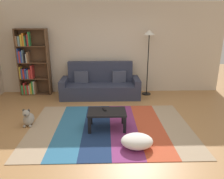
{
  "coord_description": "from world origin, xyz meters",
  "views": [
    {
      "loc": [
        -0.16,
        -4.12,
        2.12
      ],
      "look_at": [
        -0.02,
        0.59,
        0.65
      ],
      "focal_mm": 34.96,
      "sensor_mm": 36.0,
      "label": 1
    }
  ],
  "objects": [
    {
      "name": "bookshelf",
      "position": [
        -2.38,
        2.3,
        0.92
      ],
      "size": [
        0.9,
        0.28,
        1.94
      ],
      "color": "brown",
      "rests_on": "ground_plane"
    },
    {
      "name": "ground_plane",
      "position": [
        0.0,
        0.0,
        0.0
      ],
      "size": [
        14.0,
        14.0,
        0.0
      ],
      "primitive_type": "plane",
      "color": "#B27F4C"
    },
    {
      "name": "pouf",
      "position": [
        0.37,
        -0.77,
        0.13
      ],
      "size": [
        0.56,
        0.46,
        0.23
      ],
      "primitive_type": "ellipsoid",
      "color": "white",
      "rests_on": "rug"
    },
    {
      "name": "standing_lamp",
      "position": [
        1.08,
        2.17,
        1.59
      ],
      "size": [
        0.32,
        0.32,
        1.9
      ],
      "color": "black",
      "rests_on": "ground_plane"
    },
    {
      "name": "coffee_table",
      "position": [
        -0.14,
        -0.04,
        0.32
      ],
      "size": [
        0.77,
        0.49,
        0.38
      ],
      "color": "black",
      "rests_on": "rug"
    },
    {
      "name": "tv_remote",
      "position": [
        -0.2,
        0.03,
        0.4
      ],
      "size": [
        0.09,
        0.16,
        0.02
      ],
      "primitive_type": "cube",
      "rotation": [
        0.0,
        0.0,
        0.34
      ],
      "color": "black",
      "rests_on": "coffee_table"
    },
    {
      "name": "dog",
      "position": [
        -1.81,
        0.17,
        0.16
      ],
      "size": [
        0.22,
        0.35,
        0.4
      ],
      "color": "#9E998E",
      "rests_on": "ground_plane"
    },
    {
      "name": "couch",
      "position": [
        -0.32,
        2.02,
        0.34
      ],
      "size": [
        2.26,
        0.8,
        1.0
      ],
      "color": "#2D3347",
      "rests_on": "ground_plane"
    },
    {
      "name": "rug",
      "position": [
        -0.08,
        -0.01,
        0.01
      ],
      "size": [
        3.33,
        2.4,
        0.01
      ],
      "color": "tan",
      "rests_on": "ground_plane"
    },
    {
      "name": "back_wall",
      "position": [
        0.0,
        2.55,
        1.35
      ],
      "size": [
        6.8,
        0.1,
        2.7
      ],
      "primitive_type": "cube",
      "color": "beige",
      "rests_on": "ground_plane"
    }
  ]
}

